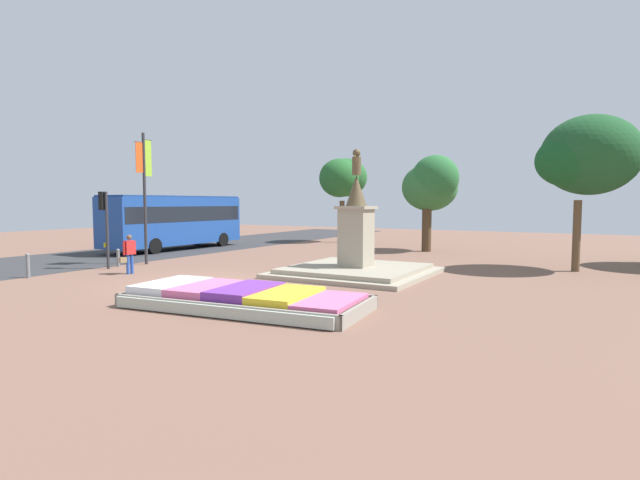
{
  "coord_description": "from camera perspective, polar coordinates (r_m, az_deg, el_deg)",
  "views": [
    {
      "loc": [
        12.46,
        -13.25,
        2.91
      ],
      "look_at": [
        4.13,
        1.42,
        1.63
      ],
      "focal_mm": 28.0,
      "sensor_mm": 36.0,
      "label": 1
    }
  ],
  "objects": [
    {
      "name": "kerb_bollard_mid_a",
      "position": [
        22.19,
        -30.4,
        -2.47
      ],
      "size": [
        0.15,
        0.15,
        0.96
      ],
      "color": "slate",
      "rests_on": "ground_plane"
    },
    {
      "name": "flower_planter",
      "position": [
        14.02,
        -9.0,
        -6.63
      ],
      "size": [
        7.02,
        3.55,
        0.58
      ],
      "color": "#38281C",
      "rests_on": "ground_plane"
    },
    {
      "name": "ground_plane",
      "position": [
        18.42,
        -13.52,
        -4.86
      ],
      "size": [
        76.9,
        76.9,
        0.0
      ],
      "primitive_type": "plane",
      "color": "brown"
    },
    {
      "name": "traffic_light_mid_block",
      "position": [
        23.6,
        -23.37,
        2.58
      ],
      "size": [
        0.41,
        0.3,
        3.37
      ],
      "color": "#2D2D33",
      "rests_on": "ground_plane"
    },
    {
      "name": "city_bus",
      "position": [
        32.01,
        -16.3,
        2.35
      ],
      "size": [
        2.65,
        9.49,
        3.3
      ],
      "color": "#1E4799",
      "rests_on": "ground_plane"
    },
    {
      "name": "park_tree_far_right",
      "position": [
        23.97,
        28.2,
        8.49
      ],
      "size": [
        4.07,
        4.22,
        6.55
      ],
      "color": "brown",
      "rests_on": "ground_plane"
    },
    {
      "name": "street_asphalt_strip",
      "position": [
        26.97,
        -30.62,
        -2.45
      ],
      "size": [
        7.93,
        67.29,
        0.01
      ],
      "primitive_type": "cube",
      "color": "#333335",
      "rests_on": "ground_plane"
    },
    {
      "name": "park_tree_street_side",
      "position": [
        36.52,
        2.61,
        7.08
      ],
      "size": [
        3.24,
        3.81,
        6.12
      ],
      "color": "brown",
      "rests_on": "ground_plane"
    },
    {
      "name": "banner_pole",
      "position": [
        24.71,
        -19.4,
        5.23
      ],
      "size": [
        0.14,
        1.08,
        6.11
      ],
      "color": "#2D2D33",
      "rests_on": "ground_plane"
    },
    {
      "name": "pedestrian_with_handbag",
      "position": [
        21.62,
        -20.99,
        -1.3
      ],
      "size": [
        0.27,
        0.73,
        1.6
      ],
      "color": "#264CA5",
      "rests_on": "ground_plane"
    },
    {
      "name": "kerb_bollard_mid_b",
      "position": [
        24.27,
        -22.07,
        -1.83
      ],
      "size": [
        0.16,
        0.16,
        0.82
      ],
      "color": "slate",
      "rests_on": "ground_plane"
    },
    {
      "name": "kerb_bollard_north",
      "position": [
        25.02,
        -20.76,
        -1.62
      ],
      "size": [
        0.12,
        0.12,
        0.83
      ],
      "color": "slate",
      "rests_on": "ground_plane"
    },
    {
      "name": "park_tree_far_left",
      "position": [
        30.28,
        12.64,
        6.18
      ],
      "size": [
        3.49,
        3.67,
        5.64
      ],
      "color": "#4C3823",
      "rests_on": "ground_plane"
    },
    {
      "name": "statue_monument",
      "position": [
        20.03,
        4.14,
        -1.95
      ],
      "size": [
        5.67,
        5.67,
        5.01
      ],
      "color": "#A09581",
      "rests_on": "ground_plane"
    }
  ]
}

